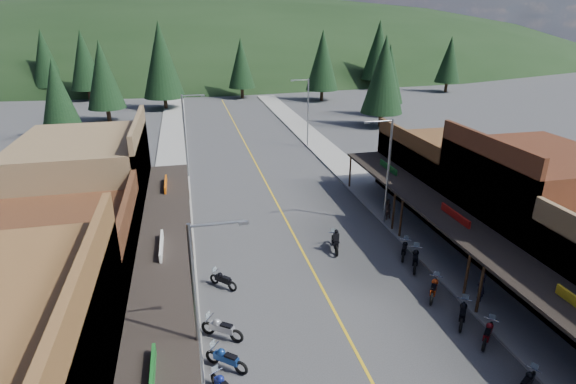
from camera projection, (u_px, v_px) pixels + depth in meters
ground at (326, 295)px, 25.27m from camera, size 220.00×220.00×0.00m
centerline at (264, 179)px, 43.41m from camera, size 0.15×90.00×0.01m
sidewalk_west at (171, 185)px, 41.57m from camera, size 3.40×94.00×0.15m
sidewalk_east at (349, 171)px, 45.20m from camera, size 3.40×94.00×0.15m
shop_west_2 at (61, 270)px, 23.02m from camera, size 10.90×9.00×6.20m
shop_west_3 at (90, 187)px, 31.36m from camera, size 10.90×10.20×8.20m
shop_east_2 at (528, 205)px, 28.40m from camera, size 10.90×9.00×8.20m
shop_east_3 at (444, 172)px, 37.46m from camera, size 10.90×10.20×6.20m
streetlight_0 at (200, 309)px, 16.75m from camera, size 2.16×0.18×8.00m
streetlight_1 at (186, 133)px, 42.14m from camera, size 2.16×0.18×8.00m
streetlight_2 at (387, 168)px, 32.34m from camera, size 2.16×0.18×8.00m
streetlight_3 at (307, 110)px, 52.30m from camera, size 2.16×0.18×8.00m
ridge_hill at (203, 64)px, 147.73m from camera, size 310.00×140.00×60.00m
pine_1 at (84, 60)px, 81.11m from camera, size 5.88×5.88×12.50m
pine_2 at (161, 60)px, 72.87m from camera, size 6.72×6.72×14.00m
pine_3 at (241, 63)px, 83.60m from camera, size 5.04×5.04×11.00m
pine_4 at (323, 60)px, 80.80m from camera, size 5.88×5.88×12.50m
pine_5 at (379, 50)px, 94.75m from camera, size 6.72×6.72×14.00m
pine_6 at (449, 59)px, 90.55m from camera, size 5.04×5.04×11.00m
pine_7 at (45, 58)px, 84.89m from camera, size 5.88×5.88×12.50m
pine_8 at (57, 92)px, 54.78m from camera, size 4.48×4.48×10.00m
pine_9 at (389, 74)px, 68.76m from camera, size 4.93×4.93×10.80m
pine_10 at (103, 75)px, 64.39m from camera, size 5.38×5.38×11.60m
pine_11 at (384, 75)px, 61.28m from camera, size 5.82×5.82×12.40m
bike_west_6 at (226, 358)px, 19.79m from camera, size 2.09×1.90×1.22m
bike_west_7 at (222, 327)px, 21.67m from camera, size 2.25×1.89×1.27m
bike_west_8 at (223, 279)px, 25.81m from camera, size 1.79×1.82×1.09m
bike_east_4 at (527, 382)px, 18.58m from camera, size 1.94×1.50×1.08m
bike_east_5 at (488, 332)px, 21.44m from camera, size 1.91×1.88×1.15m
bike_east_6 at (463, 312)px, 22.82m from camera, size 1.87×2.15×1.23m
bike_east_7 at (434, 288)px, 24.88m from camera, size 1.87×2.16×1.23m
bike_east_8 at (415, 258)px, 27.83m from camera, size 1.79×2.40×1.33m
bike_east_9 at (404, 249)px, 29.12m from camera, size 1.68×2.09×1.17m
rider_on_bike at (335, 242)px, 29.88m from camera, size 1.06×2.26×1.66m
pedestrian_east_a at (481, 287)px, 24.30m from camera, size 0.61×0.73×1.71m
pedestrian_east_b at (387, 209)px, 34.17m from camera, size 0.90×0.73×1.62m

